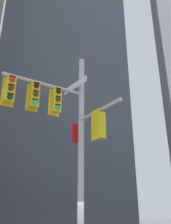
% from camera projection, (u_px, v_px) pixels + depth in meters
% --- Properties ---
extents(building_mid_block, '(14.52, 14.52, 52.49)m').
position_uv_depth(building_mid_block, '(72.00, 37.00, 36.82)').
color(building_mid_block, '#4C5460').
rests_on(building_mid_block, ground).
extents(signal_pole_assembly, '(4.36, 2.49, 8.63)m').
position_uv_depth(signal_pole_assembly, '(66.00, 128.00, 9.50)').
color(signal_pole_assembly, '#B2B2B5').
rests_on(signal_pole_assembly, ground).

